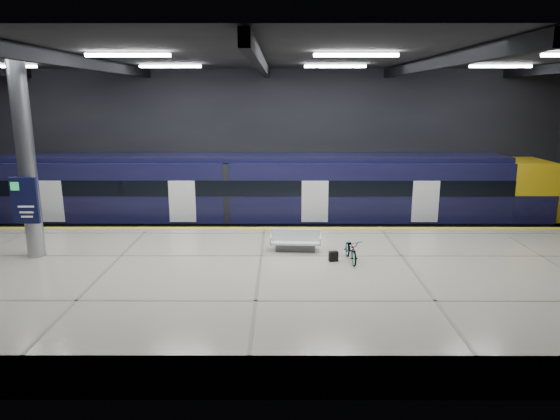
{
  "coord_description": "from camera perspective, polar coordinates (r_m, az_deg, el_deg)",
  "views": [
    {
      "loc": [
        0.7,
        -17.95,
        6.66
      ],
      "look_at": [
        0.66,
        1.5,
        2.2
      ],
      "focal_mm": 32.0,
      "sensor_mm": 36.0,
      "label": 1
    }
  ],
  "objects": [
    {
      "name": "ground",
      "position": [
        19.16,
        -2.01,
        -7.44
      ],
      "size": [
        30.0,
        30.0,
        0.0
      ],
      "primitive_type": "plane",
      "color": "black",
      "rests_on": "ground"
    },
    {
      "name": "safety_strip",
      "position": [
        21.44,
        -1.76,
        -2.1
      ],
      "size": [
        30.0,
        0.4,
        0.01
      ],
      "primitive_type": "cube",
      "color": "yellow",
      "rests_on": "platform"
    },
    {
      "name": "bicycle",
      "position": [
        17.32,
        8.13,
        -4.51
      ],
      "size": [
        0.68,
        1.61,
        0.83
      ],
      "primitive_type": "imported",
      "rotation": [
        0.0,
        0.0,
        0.09
      ],
      "color": "#99999E",
      "rests_on": "platform"
    },
    {
      "name": "room_shell",
      "position": [
        17.99,
        -2.16,
        9.91
      ],
      "size": [
        30.1,
        16.1,
        8.05
      ],
      "color": "black",
      "rests_on": "ground"
    },
    {
      "name": "train",
      "position": [
        23.89,
        0.9,
        1.81
      ],
      "size": [
        29.4,
        2.84,
        3.79
      ],
      "color": "black",
      "rests_on": "ground"
    },
    {
      "name": "info_column",
      "position": [
        19.16,
        -27.01,
        4.92
      ],
      "size": [
        0.9,
        0.78,
        6.9
      ],
      "color": "#9EA0A5",
      "rests_on": "platform"
    },
    {
      "name": "bench",
      "position": [
        18.34,
        1.78,
        -3.8
      ],
      "size": [
        1.89,
        0.87,
        0.82
      ],
      "rotation": [
        0.0,
        0.0,
        -0.06
      ],
      "color": "#595B60",
      "rests_on": "platform"
    },
    {
      "name": "platform",
      "position": [
        16.63,
        -2.34,
        -8.66
      ],
      "size": [
        30.0,
        11.0,
        1.1
      ],
      "primitive_type": "cube",
      "color": "beige",
      "rests_on": "ground"
    },
    {
      "name": "pannier_bag",
      "position": [
        17.32,
        6.13,
        -5.28
      ],
      "size": [
        0.34,
        0.25,
        0.35
      ],
      "primitive_type": "cube",
      "rotation": [
        0.0,
        0.0,
        0.25
      ],
      "color": "black",
      "rests_on": "platform"
    },
    {
      "name": "rails",
      "position": [
        24.37,
        -1.54,
        -2.75
      ],
      "size": [
        30.0,
        1.52,
        0.16
      ],
      "color": "gray",
      "rests_on": "ground"
    }
  ]
}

